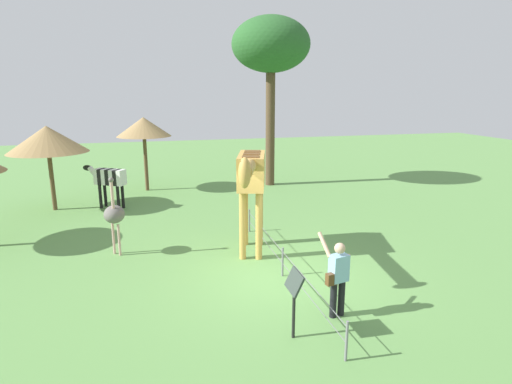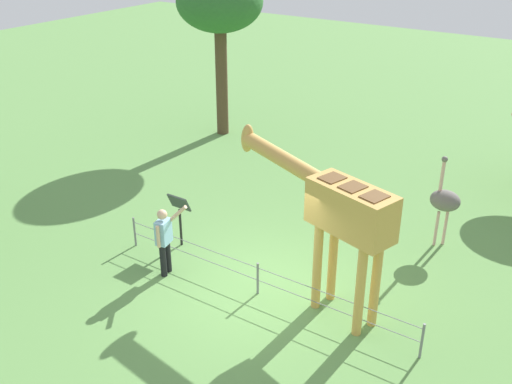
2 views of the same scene
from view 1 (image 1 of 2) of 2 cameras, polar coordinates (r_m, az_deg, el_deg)
The scene contains 10 objects.
ground_plane at distance 10.69m, azimuth 2.82°, elevation -11.33°, with size 60.00×60.00×0.00m, color #60934C.
giraffe at distance 11.25m, azimuth -0.69°, elevation 1.91°, with size 3.97×1.60×3.20m.
visitor at distance 8.76m, azimuth 11.00°, elevation -10.95°, with size 0.65×0.57×1.70m.
zebra at distance 17.28m, azimuth -19.31°, elevation 1.68°, with size 1.20×1.70×1.66m.
ostrich at distance 12.25m, azimuth -18.61°, elevation -2.89°, with size 0.70×0.56×2.25m.
shade_hut_near at distance 17.63m, azimuth -26.38°, elevation 6.39°, with size 2.90×2.90×3.23m.
shade_hut_far at distance 19.71m, azimuth -14.94°, elevation 8.46°, with size 2.42×2.42×3.34m.
tree_west at distance 20.29m, azimuth 2.02°, elevation 19.00°, with size 3.59×3.59×7.79m.
info_sign at distance 7.91m, azimuth 5.19°, elevation -13.17°, with size 0.56×0.21×1.32m.
wire_fence at distance 10.57m, azimuth 3.62°, elevation -9.25°, with size 7.05×0.05×0.75m.
Camera 1 is at (9.25, -2.92, 4.50)m, focal length 29.59 mm.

